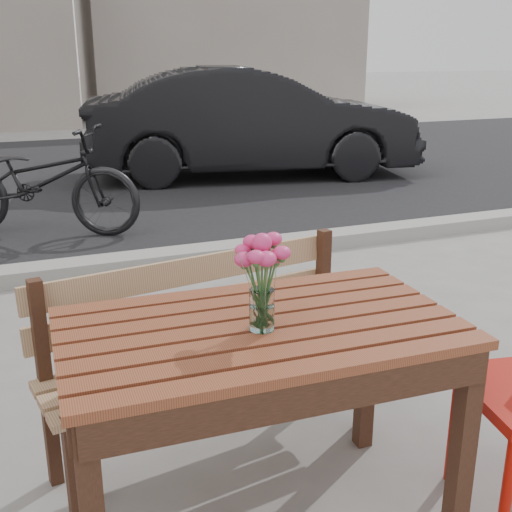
{
  "coord_description": "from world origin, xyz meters",
  "views": [
    {
      "loc": [
        -0.67,
        -1.73,
        1.64
      ],
      "look_at": [
        0.04,
        0.04,
        1.02
      ],
      "focal_mm": 45.0,
      "sensor_mm": 36.0,
      "label": 1
    }
  ],
  "objects": [
    {
      "name": "street",
      "position": [
        0.0,
        5.06,
        0.03
      ],
      "size": [
        30.0,
        8.12,
        0.12
      ],
      "color": "black",
      "rests_on": "ground"
    },
    {
      "name": "main_table",
      "position": [
        0.05,
        0.03,
        0.66
      ],
      "size": [
        1.31,
        0.8,
        0.79
      ],
      "rotation": [
        0.0,
        0.0,
        -0.04
      ],
      "color": "maroon",
      "rests_on": "ground"
    },
    {
      "name": "main_bench",
      "position": [
        0.03,
        0.58,
        0.53
      ],
      "size": [
        1.46,
        0.63,
        0.87
      ],
      "rotation": [
        0.0,
        0.0,
        0.16
      ],
      "color": "#9E7051",
      "rests_on": "ground"
    },
    {
      "name": "main_vase",
      "position": [
        0.04,
        -0.01,
        0.99
      ],
      "size": [
        0.17,
        0.17,
        0.31
      ],
      "color": "white",
      "rests_on": "main_table"
    },
    {
      "name": "parked_car",
      "position": [
        2.45,
        6.3,
        0.71
      ],
      "size": [
        4.53,
        2.32,
        1.42
      ],
      "primitive_type": "imported",
      "rotation": [
        0.0,
        0.0,
        1.38
      ],
      "color": "black",
      "rests_on": "ground"
    },
    {
      "name": "bicycle",
      "position": [
        -0.39,
        4.34,
        0.49
      ],
      "size": [
        1.97,
        1.45,
        0.99
      ],
      "primitive_type": "imported",
      "rotation": [
        0.0,
        0.0,
        1.09
      ],
      "color": "black",
      "rests_on": "ground"
    }
  ]
}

